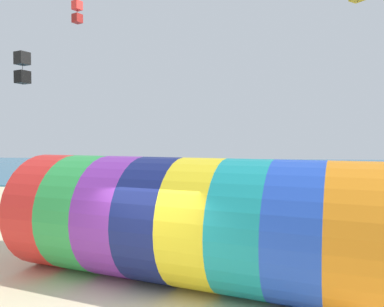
{
  "coord_description": "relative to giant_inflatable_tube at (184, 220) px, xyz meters",
  "views": [
    {
      "loc": [
        1.94,
        -6.97,
        3.58
      ],
      "look_at": [
        0.71,
        4.16,
        3.15
      ],
      "focal_mm": 35.0,
      "sensor_mm": 36.0,
      "label": 1
    }
  ],
  "objects": [
    {
      "name": "kite_red_box",
      "position": [
        -6.98,
        9.98,
        8.69
      ],
      "size": [
        0.56,
        0.56,
        1.2
      ],
      "color": "red"
    },
    {
      "name": "giant_inflatable_tube",
      "position": [
        0.0,
        0.0,
        0.0
      ],
      "size": [
        9.49,
        5.55,
        3.13
      ],
      "color": "red",
      "rests_on": "ground"
    },
    {
      "name": "kite_black_box",
      "position": [
        -9.88,
        9.65,
        5.79
      ],
      "size": [
        0.8,
        0.8,
        1.75
      ],
      "color": "black"
    },
    {
      "name": "sea",
      "position": [
        -0.73,
        37.23,
        -1.52
      ],
      "size": [
        120.0,
        40.0,
        0.1
      ],
      "primitive_type": "cube",
      "color": "#236084",
      "rests_on": "ground"
    }
  ]
}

